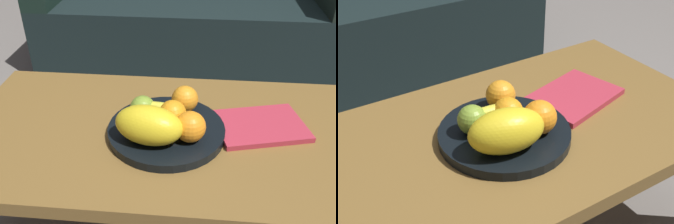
# 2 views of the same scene
# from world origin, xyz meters

# --- Properties ---
(coffee_table) EXTENTS (1.20, 0.63, 0.40)m
(coffee_table) POSITION_xyz_m (0.00, 0.00, 0.35)
(coffee_table) COLOR brown
(coffee_table) RESTS_ON ground_plane
(couch) EXTENTS (1.70, 0.70, 0.90)m
(couch) POSITION_xyz_m (0.00, 1.34, 0.30)
(couch) COLOR black
(couch) RESTS_ON ground_plane
(fruit_bowl) EXTENTS (0.33, 0.33, 0.03)m
(fruit_bowl) POSITION_xyz_m (0.00, -0.02, 0.41)
(fruit_bowl) COLOR black
(fruit_bowl) RESTS_ON coffee_table
(melon_large_front) EXTENTS (0.20, 0.14, 0.10)m
(melon_large_front) POSITION_xyz_m (-0.04, -0.09, 0.47)
(melon_large_front) COLOR yellow
(melon_large_front) RESTS_ON fruit_bowl
(orange_front) EXTENTS (0.08, 0.08, 0.08)m
(orange_front) POSITION_xyz_m (0.02, -0.01, 0.46)
(orange_front) COLOR orange
(orange_front) RESTS_ON fruit_bowl
(orange_left) EXTENTS (0.08, 0.08, 0.08)m
(orange_left) POSITION_xyz_m (0.07, -0.07, 0.46)
(orange_left) COLOR orange
(orange_left) RESTS_ON fruit_bowl
(orange_right) EXTENTS (0.08, 0.08, 0.08)m
(orange_right) POSITION_xyz_m (0.05, 0.07, 0.46)
(orange_right) COLOR orange
(orange_right) RESTS_ON fruit_bowl
(apple_front) EXTENTS (0.07, 0.07, 0.07)m
(apple_front) POSITION_xyz_m (-0.07, 0.01, 0.46)
(apple_front) COLOR olive
(apple_front) RESTS_ON fruit_bowl
(banana_bunch) EXTENTS (0.17, 0.15, 0.06)m
(banana_bunch) POSITION_xyz_m (-0.02, 0.01, 0.45)
(banana_bunch) COLOR gold
(banana_bunch) RESTS_ON fruit_bowl
(magazine) EXTENTS (0.29, 0.24, 0.02)m
(magazine) POSITION_xyz_m (0.27, 0.03, 0.40)
(magazine) COLOR #B73042
(magazine) RESTS_ON coffee_table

